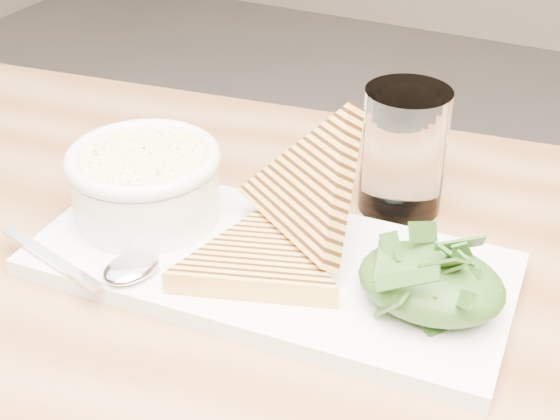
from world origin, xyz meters
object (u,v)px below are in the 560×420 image
at_px(platter, 269,264).
at_px(glass_near, 403,151).
at_px(table_top, 295,366).
at_px(soup_bowl, 146,190).

distance_m(platter, glass_near, 0.17).
xyz_separation_m(table_top, platter, (-0.06, 0.07, 0.03)).
relative_size(platter, glass_near, 3.34).
bearing_deg(glass_near, table_top, -91.09).
xyz_separation_m(table_top, soup_bowl, (-0.18, 0.08, 0.06)).
bearing_deg(glass_near, platter, -112.99).
bearing_deg(platter, glass_near, 67.01).
bearing_deg(platter, table_top, -51.11).
bearing_deg(table_top, platter, 128.89).
height_order(platter, soup_bowl, soup_bowl).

